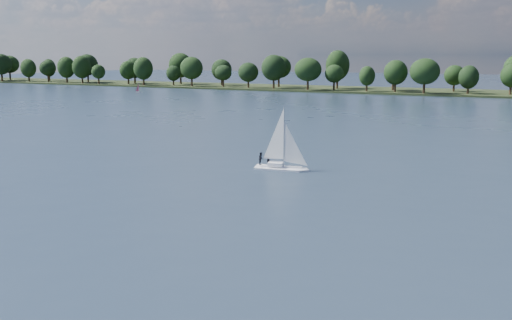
% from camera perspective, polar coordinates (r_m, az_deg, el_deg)
% --- Properties ---
extents(ground, '(700.00, 700.00, 0.00)m').
position_cam_1_polar(ground, '(126.19, 15.46, 3.32)').
color(ground, '#233342').
rests_on(ground, ground).
extents(far_shore, '(660.00, 40.00, 1.50)m').
position_cam_1_polar(far_shore, '(236.73, 20.72, 6.20)').
color(far_shore, black).
rests_on(far_shore, ground).
extents(sailboat, '(6.81, 2.81, 8.70)m').
position_cam_1_polar(sailboat, '(74.55, 2.27, 0.84)').
color(sailboat, white).
rests_on(sailboat, ground).
extents(dinghy_pink, '(2.44, 2.37, 3.90)m').
position_cam_1_polar(dinghy_pink, '(235.77, -11.63, 6.87)').
color(dinghy_pink, white).
rests_on(dinghy_pink, ground).
extents(pontoon, '(4.07, 2.15, 0.50)m').
position_cam_1_polar(pontoon, '(290.98, -14.62, 7.22)').
color(pontoon, slate).
rests_on(pontoon, ground).
extents(treeline, '(562.35, 74.00, 18.19)m').
position_cam_1_polar(treeline, '(233.29, 18.94, 8.25)').
color(treeline, black).
rests_on(treeline, ground).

